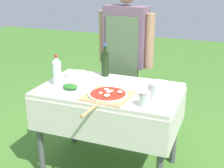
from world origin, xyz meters
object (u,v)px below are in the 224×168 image
at_px(prep_table, 109,101).
at_px(oil_bottle, 105,63).
at_px(pizza_on_peel, 107,95).
at_px(herb_container, 70,87).
at_px(plate_stack, 77,74).
at_px(mixing_tub, 158,91).
at_px(person_cook, 126,51).
at_px(water_bottle, 57,71).
at_px(sauce_jar, 145,100).

distance_m(prep_table, oil_bottle, 0.41).
relative_size(pizza_on_peel, herb_container, 3.50).
height_order(pizza_on_peel, plate_stack, pizza_on_peel).
xyz_separation_m(mixing_tub, plate_stack, (-0.83, 0.29, -0.06)).
relative_size(person_cook, water_bottle, 6.02).
bearing_deg(prep_table, person_cook, 97.23).
distance_m(water_bottle, herb_container, 0.20).
bearing_deg(mixing_tub, prep_table, 167.39).
distance_m(person_cook, plate_stack, 0.58).
relative_size(oil_bottle, herb_container, 1.79).
height_order(mixing_tub, sauce_jar, mixing_tub).
height_order(mixing_tub, plate_stack, mixing_tub).
relative_size(water_bottle, herb_container, 1.56).
xyz_separation_m(oil_bottle, mixing_tub, (0.59, -0.39, -0.05)).
distance_m(water_bottle, plate_stack, 0.30).
bearing_deg(pizza_on_peel, water_bottle, 171.31).
distance_m(water_bottle, mixing_tub, 0.88).
bearing_deg(prep_table, sauce_jar, -33.50).
distance_m(person_cook, sauce_jar, 1.02).
relative_size(person_cook, mixing_tub, 10.31).
relative_size(prep_table, plate_stack, 5.27).
relative_size(pizza_on_peel, water_bottle, 2.25).
distance_m(herb_container, mixing_tub, 0.72).
height_order(water_bottle, mixing_tub, water_bottle).
distance_m(prep_table, herb_container, 0.35).
bearing_deg(oil_bottle, mixing_tub, -33.37).
bearing_deg(herb_container, sauce_jar, -8.53).
distance_m(oil_bottle, water_bottle, 0.47).
xyz_separation_m(mixing_tub, sauce_jar, (-0.06, -0.15, -0.02)).
distance_m(mixing_tub, sauce_jar, 0.16).
distance_m(pizza_on_peel, herb_container, 0.35).
distance_m(prep_table, pizza_on_peel, 0.23).
distance_m(person_cook, oil_bottle, 0.37).
relative_size(oil_bottle, sauce_jar, 2.76).
height_order(person_cook, pizza_on_peel, person_cook).
height_order(prep_table, person_cook, person_cook).
height_order(pizza_on_peel, water_bottle, water_bottle).
bearing_deg(mixing_tub, pizza_on_peel, -166.32).
bearing_deg(person_cook, sauce_jar, 123.16).
distance_m(oil_bottle, sauce_jar, 0.76).
bearing_deg(person_cook, mixing_tub, 130.74).
bearing_deg(water_bottle, person_cook, 63.42).
distance_m(pizza_on_peel, sauce_jar, 0.32).
height_order(prep_table, pizza_on_peel, pizza_on_peel).
relative_size(mixing_tub, sauce_jar, 1.41).
height_order(oil_bottle, sauce_jar, oil_bottle).
relative_size(pizza_on_peel, plate_stack, 2.66).
relative_size(oil_bottle, mixing_tub, 1.96).
xyz_separation_m(person_cook, oil_bottle, (-0.07, -0.36, -0.03)).
bearing_deg(mixing_tub, sauce_jar, -111.21).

